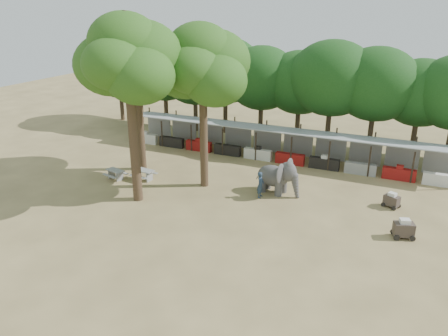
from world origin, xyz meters
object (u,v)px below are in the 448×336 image
at_px(yard_tree_center, 128,60).
at_px(elephant, 278,176).
at_px(picnic_table_near, 115,173).
at_px(yard_tree_left, 136,64).
at_px(cart_front, 404,229).
at_px(picnic_table_far, 144,173).
at_px(yard_tree_back, 202,65).
at_px(cart_back, 392,200).
at_px(handler, 260,185).

relative_size(yard_tree_center, elephant, 3.64).
distance_m(yard_tree_center, elephant, 12.48).
xyz_separation_m(elephant, picnic_table_near, (-11.88, -2.51, -0.76)).
xyz_separation_m(yard_tree_left, cart_front, (19.73, -3.40, -7.62)).
bearing_deg(yard_tree_left, picnic_table_far, -54.24).
distance_m(yard_tree_back, cart_back, 15.20).
height_order(yard_tree_left, picnic_table_near, yard_tree_left).
bearing_deg(cart_back, yard_tree_center, -135.99).
distance_m(handler, picnic_table_far, 9.03).
height_order(yard_tree_center, cart_back, yard_tree_center).
xyz_separation_m(yard_tree_left, elephant, (11.38, -0.33, -6.97)).
bearing_deg(handler, yard_tree_back, 82.10).
distance_m(yard_tree_center, cart_front, 18.89).
bearing_deg(elephant, handler, -117.08).
bearing_deg(yard_tree_left, elephant, -1.64).
xyz_separation_m(yard_tree_center, picnic_table_far, (-1.48, 2.90, -8.68)).
relative_size(yard_tree_back, elephant, 3.44).
height_order(yard_tree_left, handler, yard_tree_left).
distance_m(yard_tree_center, handler, 11.74).
relative_size(elephant, picnic_table_far, 1.88).
relative_size(yard_tree_back, cart_front, 8.21).
xyz_separation_m(yard_tree_center, handler, (7.52, 3.53, -8.30)).
xyz_separation_m(yard_tree_back, picnic_table_far, (-4.48, -1.11, -8.01)).
relative_size(picnic_table_near, cart_back, 1.44).
bearing_deg(cart_back, picnic_table_near, -145.37).
xyz_separation_m(elephant, cart_front, (8.35, -3.07, -0.66)).
xyz_separation_m(yard_tree_center, picnic_table_near, (-3.50, 2.16, -8.73)).
xyz_separation_m(elephant, handler, (-0.87, -1.15, -0.32)).
distance_m(yard_tree_center, picnic_table_far, 9.27).
height_order(yard_tree_left, cart_back, yard_tree_left).
bearing_deg(yard_tree_center, handler, 25.14).
bearing_deg(yard_tree_left, yard_tree_center, -59.04).
bearing_deg(handler, cart_front, -103.74).
bearing_deg(cart_front, yard_tree_left, 151.44).
bearing_deg(handler, picnic_table_near, 95.14).
relative_size(yard_tree_left, handler, 6.04).
relative_size(yard_tree_left, cart_front, 7.96).
xyz_separation_m(yard_tree_back, cart_back, (12.81, 1.51, -8.04)).
height_order(yard_tree_left, cart_front, yard_tree_left).
xyz_separation_m(yard_tree_back, cart_front, (13.73, -2.40, -7.97)).
distance_m(yard_tree_left, yard_tree_back, 6.09).
relative_size(picnic_table_far, cart_front, 1.27).
bearing_deg(picnic_table_far, cart_back, 14.39).
bearing_deg(picnic_table_far, picnic_table_near, -154.20).
height_order(elephant, cart_front, elephant).
bearing_deg(yard_tree_left, handler, -7.96).
bearing_deg(yard_tree_center, elephant, 29.14).
distance_m(handler, picnic_table_near, 11.11).
height_order(yard_tree_center, picnic_table_near, yard_tree_center).
relative_size(picnic_table_near, cart_front, 1.28).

